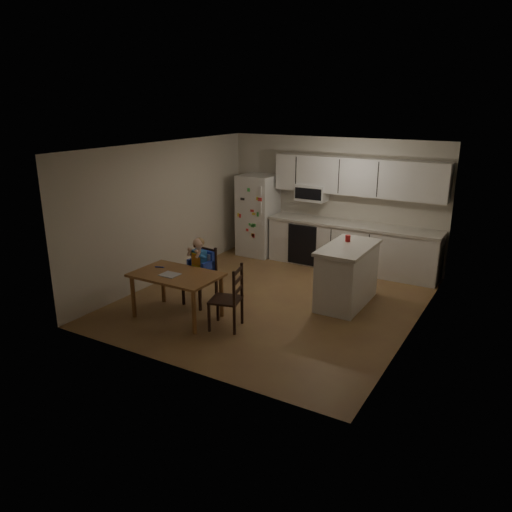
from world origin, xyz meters
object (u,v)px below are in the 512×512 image
Objects in this scene: refrigerator at (258,215)px; dining_table at (176,280)px; kitchen_island at (347,275)px; chair_booster at (201,264)px; chair_side at (232,294)px; red_cup at (348,238)px.

refrigerator is 1.31× the size of dining_table.
kitchen_island is 1.19× the size of chair_booster.
dining_table is at bearing -80.47° from refrigerator.
kitchen_island is 2.04m from chair_side.
chair_booster is at bearing -135.31° from chair_side.
refrigerator is 3.12m from kitchen_island.
red_cup is 2.84m from dining_table.
red_cup is at bearing -29.44° from refrigerator.
dining_table is at bearing -100.70° from chair_side.
red_cup is 0.08× the size of dining_table.
refrigerator is at bearing 99.53° from dining_table.
chair_side is (-0.99, -1.96, -0.50)m from red_cup.
chair_side reaches higher than dining_table.
chair_booster reaches higher than chair_side.
refrigerator reaches higher than kitchen_island.
chair_booster is at bearing 89.36° from dining_table.
chair_booster is at bearing -149.82° from kitchen_island.
refrigerator is 1.53× the size of chair_booster.
red_cup is (2.51, -1.42, 0.18)m from refrigerator.
kitchen_island is 1.02× the size of dining_table.
chair_booster is at bearing -78.31° from refrigerator.
dining_table is 0.95m from chair_side.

